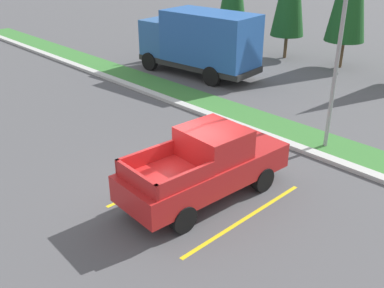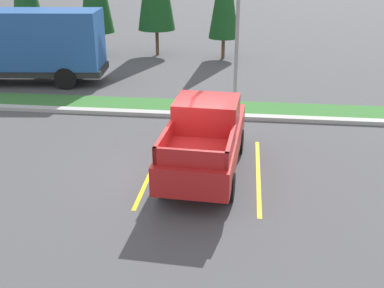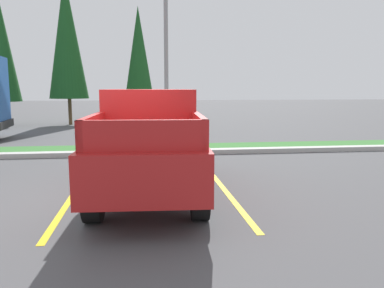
% 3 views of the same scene
% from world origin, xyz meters
% --- Properties ---
extents(ground_plane, '(120.00, 120.00, 0.00)m').
position_xyz_m(ground_plane, '(0.00, 0.00, 0.00)').
color(ground_plane, '#4C4C4F').
extents(parking_line_near, '(0.12, 4.80, 0.01)m').
position_xyz_m(parking_line_near, '(-0.80, 0.34, 0.00)').
color(parking_line_near, yellow).
rests_on(parking_line_near, ground).
extents(parking_line_far, '(0.12, 4.80, 0.01)m').
position_xyz_m(parking_line_far, '(2.30, 0.34, 0.00)').
color(parking_line_far, yellow).
rests_on(parking_line_far, ground).
extents(curb_strip, '(56.00, 0.40, 0.15)m').
position_xyz_m(curb_strip, '(0.00, 5.00, 0.07)').
color(curb_strip, '#B2B2AD').
rests_on(curb_strip, ground).
extents(grass_median, '(56.00, 1.80, 0.06)m').
position_xyz_m(grass_median, '(0.00, 6.10, 0.03)').
color(grass_median, '#387533').
rests_on(grass_median, ground).
extents(pickup_truck_main, '(2.19, 5.33, 2.10)m').
position_xyz_m(pickup_truck_main, '(0.76, 0.39, 1.04)').
color(pickup_truck_main, black).
rests_on(pickup_truck_main, ground).
extents(cargo_truck_distant, '(7.00, 3.10, 3.40)m').
position_xyz_m(cargo_truck_distant, '(-8.15, 9.04, 1.85)').
color(cargo_truck_distant, black).
rests_on(cargo_truck_distant, ground).
extents(street_light, '(0.24, 1.49, 6.67)m').
position_xyz_m(street_light, '(1.43, 5.74, 3.88)').
color(street_light, gray).
rests_on(street_light, ground).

